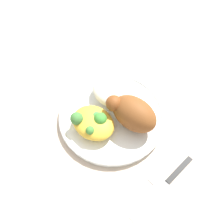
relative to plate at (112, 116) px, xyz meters
The scene contains 7 objects.
ground_plane 0.01m from the plate, ahead, with size 2.00×2.00×0.00m, color #C2AF9B.
plate is the anchor object (origin of this frame).
roasted_chicken 0.07m from the plate, 164.54° to the right, with size 0.12×0.07×0.08m.
rice_pile 0.06m from the plate, 54.82° to the right, with size 0.10×0.09×0.04m, color silver.
mac_cheese_with_broccoli 0.06m from the plate, 76.72° to the left, with size 0.10×0.08×0.05m.
fork 0.17m from the plate, behind, with size 0.03×0.14×0.01m.
knife 0.20m from the plate, 165.54° to the left, with size 0.04×0.19×0.01m.
Camera 1 is at (-0.21, 0.26, 0.59)m, focal length 44.23 mm.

